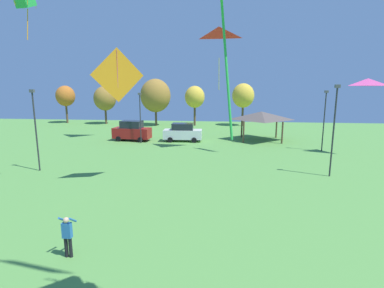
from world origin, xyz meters
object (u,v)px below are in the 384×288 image
at_px(light_post_3, 334,126).
at_px(treeline_tree_3, 195,97).
at_px(park_pavilion, 261,116).
at_px(light_post_2, 35,126).
at_px(parked_car_leftmost, 132,131).
at_px(treeline_tree_4, 243,96).
at_px(kite_flying_5, 219,40).
at_px(light_post_0, 324,117).
at_px(treeline_tree_0, 65,96).
at_px(kite_flying_0, 367,87).
at_px(light_post_1, 140,115).
at_px(person_standing_mid_field, 67,234).
at_px(parked_car_second_from_left, 183,132).
at_px(kite_flying_7, 118,75).
at_px(treeline_tree_2, 156,96).
at_px(treeline_tree_1, 105,99).

height_order(light_post_3, treeline_tree_3, light_post_3).
height_order(park_pavilion, light_post_2, light_post_2).
bearing_deg(light_post_2, park_pavilion, 39.42).
bearing_deg(parked_car_leftmost, treeline_tree_3, 73.10).
distance_m(treeline_tree_3, treeline_tree_4, 8.16).
distance_m(kite_flying_5, treeline_tree_3, 22.78).
distance_m(light_post_0, light_post_2, 26.91).
bearing_deg(treeline_tree_0, kite_flying_0, -26.26).
bearing_deg(light_post_3, park_pavilion, 102.80).
bearing_deg(light_post_2, kite_flying_0, 18.12).
relative_size(kite_flying_0, parked_car_leftmost, 0.60).
distance_m(light_post_0, light_post_1, 20.18).
height_order(person_standing_mid_field, park_pavilion, park_pavilion).
bearing_deg(parked_car_leftmost, light_post_2, -97.88).
distance_m(person_standing_mid_field, treeline_tree_3, 40.79).
height_order(kite_flying_5, park_pavilion, kite_flying_5).
distance_m(light_post_0, treeline_tree_0, 43.92).
distance_m(kite_flying_5, park_pavilion, 12.62).
height_order(kite_flying_0, light_post_1, kite_flying_0).
bearing_deg(parked_car_second_from_left, kite_flying_7, -99.25).
distance_m(kite_flying_7, treeline_tree_0, 39.35).
bearing_deg(park_pavilion, treeline_tree_4, 96.07).
height_order(light_post_1, treeline_tree_4, treeline_tree_4).
height_order(treeline_tree_0, treeline_tree_2, treeline_tree_2).
height_order(light_post_1, treeline_tree_1, treeline_tree_1).
distance_m(treeline_tree_0, treeline_tree_2, 17.23).
xyz_separation_m(park_pavilion, treeline_tree_3, (-9.60, 13.15, 1.76)).
height_order(light_post_2, treeline_tree_1, treeline_tree_1).
xyz_separation_m(kite_flying_5, kite_flying_7, (-6.35, -9.95, -3.52)).
height_order(kite_flying_0, treeline_tree_1, kite_flying_0).
relative_size(kite_flying_5, light_post_2, 0.80).
height_order(parked_car_second_from_left, treeline_tree_2, treeline_tree_2).
xyz_separation_m(kite_flying_0, park_pavilion, (-9.17, 6.57, -3.50)).
height_order(kite_flying_7, treeline_tree_1, kite_flying_7).
xyz_separation_m(parked_car_second_from_left, treeline_tree_3, (0.01, 14.94, 3.73)).
distance_m(kite_flying_7, parked_car_leftmost, 17.96).
bearing_deg(person_standing_mid_field, light_post_0, 80.92).
distance_m(parked_car_leftmost, light_post_0, 22.04).
distance_m(parked_car_second_from_left, light_post_3, 18.76).
bearing_deg(treeline_tree_2, light_post_2, -96.30).
bearing_deg(light_post_2, parked_car_second_from_left, 55.44).
distance_m(parked_car_leftmost, treeline_tree_3, 16.85).
height_order(kite_flying_5, light_post_3, kite_flying_5).
bearing_deg(treeline_tree_3, person_standing_mid_field, -91.53).
relative_size(person_standing_mid_field, light_post_3, 0.25).
height_order(light_post_0, treeline_tree_3, treeline_tree_3).
bearing_deg(parked_car_second_from_left, light_post_3, -47.84).
relative_size(light_post_1, light_post_2, 0.92).
bearing_deg(treeline_tree_1, light_post_3, -44.73).
bearing_deg(kite_flying_7, light_post_3, 12.40).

